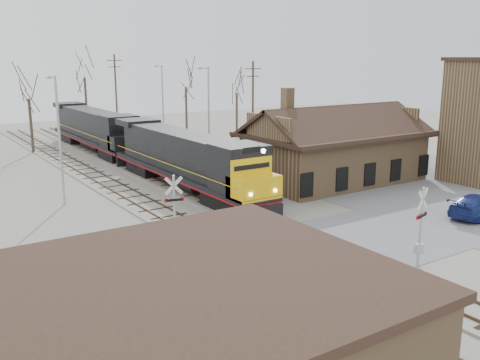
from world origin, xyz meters
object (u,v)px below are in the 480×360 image
at_px(locomotive_lead, 188,160).
at_px(parked_car, 478,206).
at_px(locomotive_trailing, 96,129).
at_px(depot, 335,153).

xyz_separation_m(locomotive_lead, parked_car, (12.67, -16.65, -1.74)).
distance_m(locomotive_trailing, parked_car, 40.36).
bearing_deg(parked_car, depot, -3.73).
xyz_separation_m(locomotive_lead, locomotive_trailing, (0.00, 21.63, -0.00)).
relative_size(locomotive_lead, parked_car, 4.12).
distance_m(depot, parked_car, 13.12).
height_order(locomotive_lead, parked_car, locomotive_lead).
height_order(depot, parked_car, depot).
bearing_deg(locomotive_trailing, depot, -64.63).
bearing_deg(locomotive_lead, depot, -16.95).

